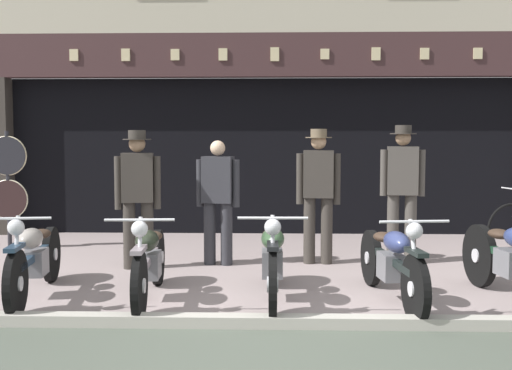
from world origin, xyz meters
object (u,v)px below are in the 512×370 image
Objects in this scene: motorcycle_center at (272,258)px; shopkeeper_center at (218,197)px; salesman_left at (138,192)px; motorcycle_center_left at (149,259)px; assistant_far_right at (402,187)px; motorcycle_right at (512,258)px; tyre_sign_pole at (8,179)px; salesman_right at (318,189)px; advert_board_near at (424,127)px; motorcycle_center_right at (392,261)px; advert_board_far at (494,132)px; motorcycle_left at (35,257)px.

shopkeeper_center is at bearing -69.26° from motorcycle_center.
salesman_left reaches higher than shopkeeper_center.
salesman_left is at bearing -77.44° from motorcycle_center_left.
shopkeeper_center is at bearing -109.92° from motorcycle_center_left.
motorcycle_center_left is 1.10× the size of assistant_far_right.
tyre_sign_pole is at bearing -32.09° from motorcycle_right.
motorcycle_center is at bearing 177.46° from motorcycle_center_left.
motorcycle_center_left is at bearing 50.70° from salesman_right.
advert_board_near reaches higher than shopkeeper_center.
motorcycle_center_right is 1.14× the size of assistant_far_right.
tyre_sign_pole reaches higher than salesman_left.
salesman_left reaches higher than motorcycle_center_right.
advert_board_far is at bearing -138.77° from shopkeeper_center.
shopkeeper_center is 1.72× the size of advert_board_far.
advert_board_far reaches higher than tyre_sign_pole.
salesman_right is (2.96, 1.83, 0.54)m from motorcycle_left.
motorcycle_center_left is at bearing 169.19° from motorcycle_left.
salesman_left is (-0.44, 1.52, 0.53)m from motorcycle_center_left.
motorcycle_center is 1.02× the size of motorcycle_right.
assistant_far_right is at bearing -173.58° from salesman_right.
salesman_left is 2.54m from tyre_sign_pole.
advert_board_near is at bearing -120.31° from motorcycle_center.
motorcycle_center_right is at bearing -119.23° from advert_board_far.
motorcycle_center is at bearing 171.33° from motorcycle_left.
assistant_far_right reaches higher than motorcycle_center_right.
motorcycle_right is (2.33, 0.01, 0.01)m from motorcycle_center.
advert_board_near is (4.91, 4.42, 1.37)m from motorcycle_left.
advert_board_far is at bearing -114.56° from motorcycle_right.
motorcycle_right is 2.15× the size of advert_board_far.
motorcycle_center is at bearing 56.82° from assistant_far_right.
advert_board_near is at bearing -152.54° from salesman_left.
motorcycle_right reaches higher than motorcycle_center_right.
advert_board_far is (2.51, 4.49, 1.30)m from motorcycle_center_right.
salesman_left reaches higher than motorcycle_center.
motorcycle_center is 1.94m from shopkeeper_center.
advert_board_near reaches higher than tyre_sign_pole.
advert_board_near is at bearing 14.63° from tyre_sign_pole.
tyre_sign_pole reaches higher than motorcycle_center.
shopkeeper_center reaches higher than motorcycle_center_left.
motorcycle_center_right is (3.54, -0.07, -0.00)m from motorcycle_left.
motorcycle_center is at bearing 120.98° from shopkeeper_center.
advert_board_far is (1.34, 4.45, 1.27)m from motorcycle_right.
tyre_sign_pole is at bearing -165.37° from advert_board_near.
motorcycle_center_right is (2.38, -0.00, -0.00)m from motorcycle_center_left.
shopkeeper_center is (1.69, 1.72, 0.45)m from motorcycle_left.
advert_board_far reaches higher than motorcycle_right.
tyre_sign_pole reaches higher than motorcycle_right.
advert_board_near is (0.19, 4.45, 1.35)m from motorcycle_right.
shopkeeper_center is 2.35m from assistant_far_right.
motorcycle_center is 2.07× the size of advert_board_near.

